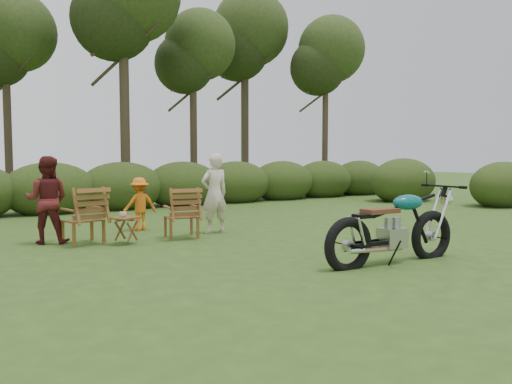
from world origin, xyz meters
TOP-DOWN VIEW (x-y plane):
  - ground at (0.00, 0.00)m, footprint 80.00×80.00m
  - tree_line at (0.50, 9.74)m, footprint 22.52×11.62m
  - motorcycle at (0.51, -0.56)m, footprint 2.33×1.08m
  - lawn_chair_right at (-0.96, 3.21)m, footprint 0.77×0.77m
  - lawn_chair_left at (-2.67, 3.60)m, footprint 0.78×0.78m
  - side_table at (-2.07, 3.14)m, footprint 0.58×0.54m
  - cup at (-2.11, 3.16)m, footprint 0.16×0.16m
  - adult_a at (-0.14, 3.37)m, footprint 0.59×0.39m
  - adult_b at (-3.17, 4.01)m, footprint 0.93×0.86m
  - child at (-1.24, 4.56)m, footprint 0.71×0.41m

SIDE VIEW (x-z plane):
  - ground at x=0.00m, z-range 0.00..0.00m
  - motorcycle at x=0.51m, z-range -0.65..0.65m
  - lawn_chair_right at x=-0.96m, z-range -0.47..0.47m
  - lawn_chair_left at x=-2.67m, z-range -0.50..0.50m
  - adult_a at x=-0.14m, z-range -0.80..0.80m
  - adult_b at x=-3.17m, z-range -0.77..0.77m
  - child at x=-1.24m, z-range -0.55..0.55m
  - side_table at x=-2.07m, z-range 0.00..0.48m
  - cup at x=-2.11m, z-range 0.48..0.57m
  - tree_line at x=0.50m, z-range -0.26..7.88m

